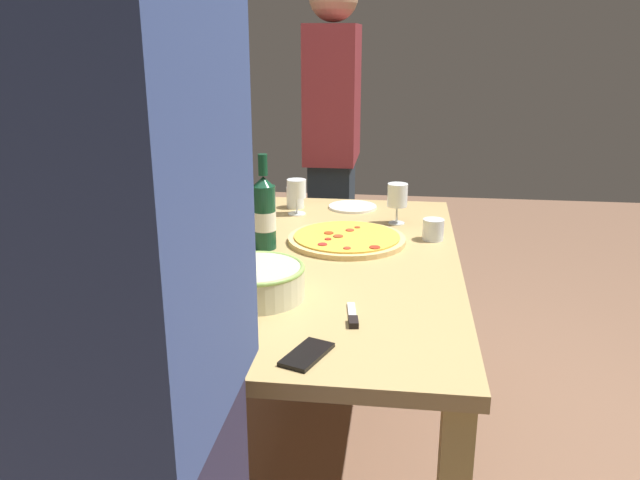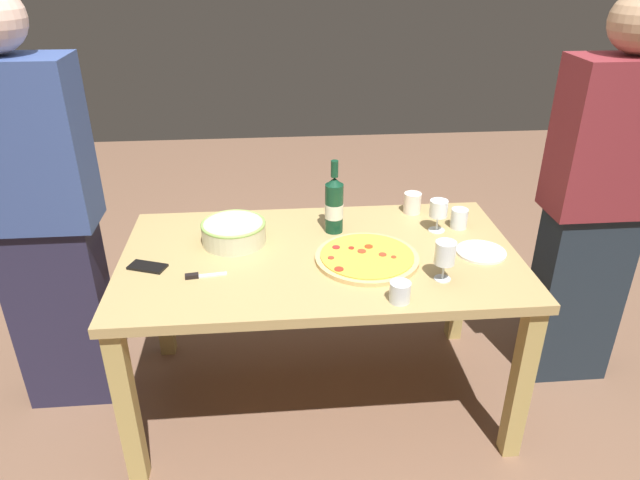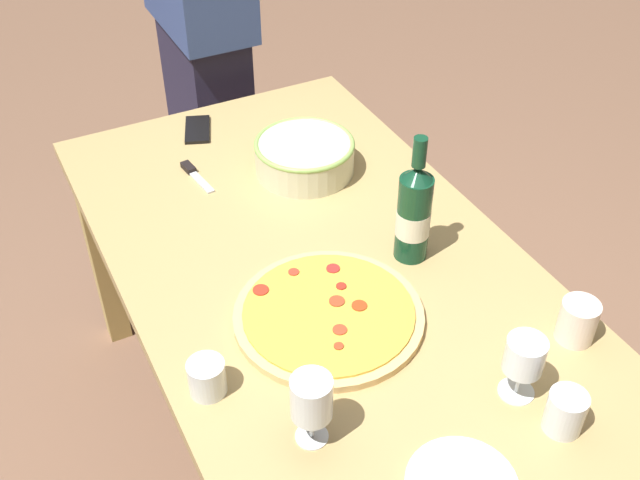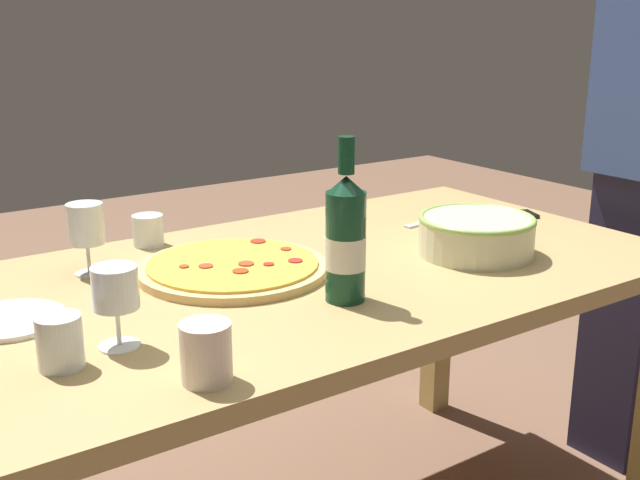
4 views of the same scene
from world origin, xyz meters
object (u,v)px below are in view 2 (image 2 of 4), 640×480
Objects in this scene: dining_table at (320,273)px; pizza_knife at (200,276)px; cup_ceramic at (459,218)px; person_host at (40,218)px; wine_glass_near_pizza at (445,255)px; pizza at (367,258)px; wine_bottle at (334,205)px; person_guest_left at (597,205)px; cup_spare at (412,203)px; cup_amber at (400,292)px; cell_phone at (147,267)px; serving_bowl at (234,231)px; side_plate at (481,252)px; wine_glass_by_bottle at (439,209)px.

pizza_knife is (-0.47, -0.14, 0.10)m from dining_table.
dining_table is 0.67m from cup_ceramic.
pizza_knife is 0.09× the size of person_host.
wine_glass_near_pizza is 0.47m from cup_ceramic.
pizza reaches higher than dining_table.
wine_bottle reaches higher than wine_glass_near_pizza.
dining_table is 0.54m from wine_glass_near_pizza.
pizza_knife is at bearing -162.77° from dining_table.
person_guest_left is at bearing 9.12° from pizza.
wine_bottle reaches higher than cup_spare.
pizza is at bearing -123.02° from cup_spare.
cup_amber is 0.48× the size of pizza_knife.
person_guest_left reaches higher than cup_amber.
wine_glass_near_pizza is 0.09× the size of person_host.
wine_glass_near_pizza is 1.13m from cell_phone.
wine_bottle is 1.19m from person_host.
pizza is at bearing 4.75° from person_guest_left.
serving_bowl is 0.44m from wine_bottle.
cup_spare reaches higher than pizza.
dining_table is at bearing -163.54° from cup_ceramic.
cup_spare is at bearing 73.72° from cup_amber.
cup_ceramic is at bearing 16.79° from pizza_knife.
dining_table is at bearing 0.00° from person_guest_left.
dining_table is at bearing 17.23° from pizza_knife.
pizza is 0.47m from side_plate.
serving_bowl is 0.78m from cup_amber.
wine_bottle is at bearing 10.01° from person_host.
cup_spare is 1.06m from pizza_knife.
side_plate is 1.12m from pizza_knife.
wine_glass_near_pizza is 0.99× the size of pizza_knife.
wine_bottle reaches higher than side_plate.
wine_glass_near_pizza is 2.08× the size of cup_amber.
person_host is 1.02× the size of person_guest_left.
cell_phone is (-0.92, 0.31, -0.03)m from cup_amber.
side_plate is at bearing -59.85° from wine_glass_by_bottle.
side_plate is at bearing 2.10° from pizza.
pizza is 1.53× the size of serving_bowl.
person_host is (-1.74, -0.06, 0.10)m from cup_ceramic.
wine_bottle is (-0.10, 0.27, 0.11)m from pizza.
cup_amber is at bearing -106.28° from cup_spare.
cup_amber reaches higher than pizza.
pizza_knife is at bearing -151.36° from cup_spare.
serving_bowl reaches higher than side_plate.
cup_ceramic is 0.05× the size of person_guest_left.
pizza is 2.62× the size of pizza_knife.
cell_phone is (-1.14, -0.42, -0.04)m from cup_spare.
dining_table is at bearing -141.89° from cup_spare.
cup_ceramic is at bearing -58.61° from cell_phone.
dining_table is 4.96× the size of wine_bottle.
wine_glass_by_bottle is 1.64× the size of cup_ceramic.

